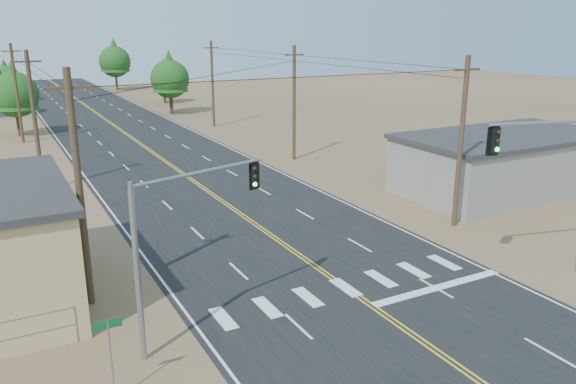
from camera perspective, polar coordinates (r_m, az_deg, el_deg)
ground at (r=20.95m, az=18.77°, el=-17.73°), size 220.00×220.00×0.00m
road at (r=44.95m, az=-9.96°, el=1.37°), size 15.00×200.00×0.02m
building_right at (r=43.43m, az=21.06°, el=2.69°), size 15.00×8.00×4.00m
utility_pole_left_near at (r=24.37m, az=-20.43°, el=0.26°), size 1.80×0.30×10.00m
utility_pole_left_mid at (r=43.91m, az=-24.33°, el=6.63°), size 1.80×0.30×10.00m
utility_pole_left_far at (r=63.73m, az=-25.84°, el=9.06°), size 1.80×0.30×10.00m
utility_pole_right_near at (r=34.00m, az=17.16°, el=4.91°), size 1.80×0.30×10.00m
utility_pole_right_mid at (r=49.90m, az=0.62°, el=9.08°), size 1.80×0.30×10.00m
utility_pole_right_far at (r=68.00m, az=-7.68°, el=10.88°), size 1.80×0.30×10.00m
signal_mast_left at (r=20.46m, az=-11.25°, el=-3.84°), size 5.55×1.80×6.60m
signal_mast_right at (r=28.54m, az=26.11°, el=1.87°), size 5.64×1.64×7.64m
street_sign at (r=18.87m, az=-17.62°, el=-14.81°), size 0.85×0.07×2.86m
tree_left_near at (r=68.07m, az=-26.04°, el=9.30°), size 4.91×4.91×8.18m
tree_left_far at (r=100.86m, az=-26.78°, el=10.50°), size 4.07×4.07×6.79m
tree_right_near at (r=79.03m, az=-11.94°, el=11.55°), size 5.18×5.18×8.64m
tree_right_mid at (r=91.19m, az=-12.54°, el=11.41°), size 4.10×4.10×6.84m
tree_right_far at (r=112.90m, az=-17.21°, el=12.83°), size 5.77×5.77×9.62m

